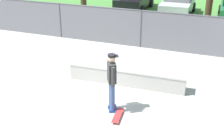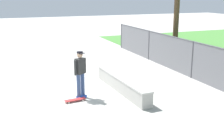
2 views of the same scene
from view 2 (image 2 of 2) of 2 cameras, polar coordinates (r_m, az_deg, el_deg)
The scene contains 5 objects.
ground_plane at distance 11.71m, azimuth -7.25°, elevation -5.95°, with size 80.00×80.00×0.00m, color #ADAAA3.
concrete_ledge at distance 11.67m, azimuth 2.01°, elevation -4.27°, with size 4.21×0.64×0.63m.
skateboarder at distance 10.80m, azimuth -6.42°, elevation -1.87°, with size 0.41×0.53×1.84m.
skateboard at distance 10.75m, azimuth -7.45°, elevation -7.36°, with size 0.28×0.82×0.09m.
chainlink_fence at distance 13.88m, azimuth 15.94°, elevation 0.97°, with size 17.03×0.07×1.80m.
Camera 2 is at (10.71, -2.65, 3.92)m, focal length 45.21 mm.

